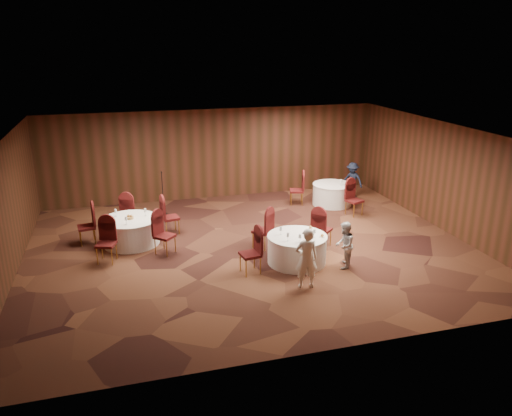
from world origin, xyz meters
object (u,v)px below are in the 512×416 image
object	(u,v)px
table_main	(297,249)
woman_a	(306,258)
man_c	(352,180)
woman_b	(344,245)
table_right	(332,194)
table_left	(131,231)
mic_stand	(163,202)

from	to	relation	value
table_main	woman_a	distance (m)	1.41
woman_a	man_c	xyz separation A→B (m)	(4.20, 6.19, -0.09)
woman_b	table_right	bearing A→B (deg)	-168.36
table_main	table_left	xyz separation A→B (m)	(-4.07, 2.47, 0.00)
table_right	mic_stand	xyz separation A→B (m)	(-5.79, 0.53, 0.04)
table_left	woman_a	xyz separation A→B (m)	(3.80, -3.80, 0.35)
table_left	woman_a	world-z (taller)	woman_a
mic_stand	man_c	size ratio (longest dim) A/B	1.14
woman_b	man_c	xyz separation A→B (m)	(2.89, 5.46, 0.03)
table_right	mic_stand	bearing A→B (deg)	174.79
table_main	table_left	size ratio (longest dim) A/B	0.96
woman_a	mic_stand	bearing A→B (deg)	-60.04
table_right	woman_b	size ratio (longest dim) A/B	1.14
table_right	woman_a	bearing A→B (deg)	-119.49
table_left	man_c	bearing A→B (deg)	16.63
table_right	woman_a	distance (m)	6.36
woman_a	man_c	world-z (taller)	woman_a
mic_stand	woman_a	xyz separation A→B (m)	(2.66, -6.05, 0.32)
table_left	woman_a	bearing A→B (deg)	-45.05
table_right	mic_stand	distance (m)	5.81
table_main	mic_stand	xyz separation A→B (m)	(-2.93, 4.71, 0.04)
table_right	woman_b	distance (m)	5.13
mic_stand	woman_b	size ratio (longest dim) A/B	1.21
table_left	mic_stand	xyz separation A→B (m)	(1.14, 2.25, 0.04)
table_main	man_c	distance (m)	6.25
table_left	woman_a	size ratio (longest dim) A/B	1.10
table_main	table_left	distance (m)	4.76
mic_stand	woman_a	distance (m)	6.62
mic_stand	woman_a	size ratio (longest dim) A/B	1.00
table_right	man_c	world-z (taller)	man_c
woman_a	table_main	bearing A→B (deg)	-95.22
table_main	woman_a	bearing A→B (deg)	-101.44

